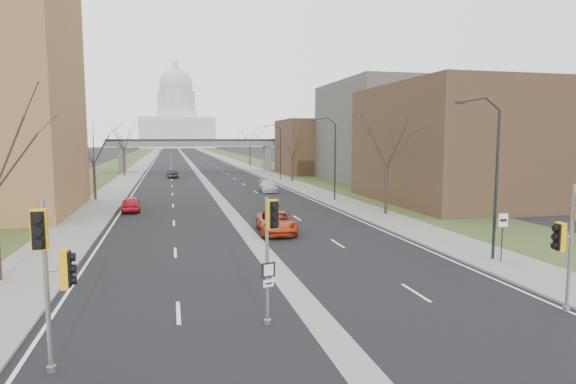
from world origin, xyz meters
name	(u,v)px	position (x,y,z in m)	size (l,w,h in m)	color
ground	(319,321)	(0.00, 0.00, 0.00)	(700.00, 700.00, 0.00)	black
road_surface	(186,158)	(0.00, 150.00, 0.01)	(20.00, 600.00, 0.01)	black
median_strip	(186,158)	(0.00, 150.00, 0.00)	(1.20, 600.00, 0.02)	gray
sidewalk_right	(221,157)	(12.00, 150.00, 0.06)	(4.00, 600.00, 0.12)	gray
sidewalk_left	(149,158)	(-12.00, 150.00, 0.06)	(4.00, 600.00, 0.12)	gray
grass_verge_right	(239,157)	(18.00, 150.00, 0.05)	(8.00, 600.00, 0.10)	#344821
grass_verge_left	(130,158)	(-18.00, 150.00, 0.05)	(8.00, 600.00, 0.10)	#344821
commercial_block_near	(460,144)	(24.00, 28.00, 6.00)	(16.00, 20.00, 12.00)	#4C3523
commercial_block_mid	(392,132)	(28.00, 52.00, 7.50)	(18.00, 22.00, 15.00)	#56534E
commercial_block_far	(319,147)	(22.00, 70.00, 5.00)	(14.00, 14.00, 10.00)	#4C3523
pedestrian_bridge	(197,147)	(0.00, 80.00, 4.84)	(34.00, 3.00, 6.45)	slate
capitol	(177,120)	(0.00, 320.00, 18.60)	(48.00, 42.00, 55.75)	beige
streetlight_near	(485,132)	(10.99, 6.00, 6.95)	(2.61, 0.20, 8.70)	black
streetlight_mid	(328,135)	(10.99, 32.00, 6.95)	(2.61, 0.20, 8.70)	black
streetlight_far	(275,136)	(10.99, 58.00, 6.95)	(2.61, 0.20, 8.70)	black
tree_left_b	(93,142)	(-13.00, 38.00, 6.23)	(6.75, 6.75, 8.81)	#382B21
tree_left_c	(123,136)	(-13.00, 72.00, 7.04)	(7.65, 7.65, 9.99)	#382B21
tree_right_a	(387,138)	(13.00, 22.00, 6.64)	(7.20, 7.20, 9.40)	#382B21
tree_right_b	(292,143)	(13.00, 55.00, 5.82)	(6.30, 6.30, 8.22)	#382B21
tree_right_c	(250,136)	(13.00, 95.00, 7.04)	(7.65, 7.65, 9.99)	#382B21
signal_pole_left	(51,262)	(-8.42, -2.08, 3.28)	(0.87, 0.91, 5.01)	gray
signal_pole_median	(270,238)	(-1.84, -0.13, 3.20)	(0.60, 0.77, 4.60)	gray
signal_pole_right	(571,230)	(9.39, -1.53, 3.24)	(0.86, 0.93, 4.95)	gray
speed_limit_sign	(502,229)	(11.86, 5.41, 1.89)	(0.56, 0.06, 2.58)	black
car_left_near	(131,204)	(-8.73, 29.27, 0.70)	(1.64, 4.09, 1.39)	red
car_left_far	(172,174)	(-4.86, 66.19, 0.68)	(1.45, 4.15, 1.37)	black
car_right_near	(276,222)	(2.00, 16.45, 0.75)	(2.50, 5.42, 1.51)	#AC3012
car_right_mid	(268,186)	(6.55, 42.01, 0.68)	(1.90, 4.66, 1.35)	#B2B4BA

